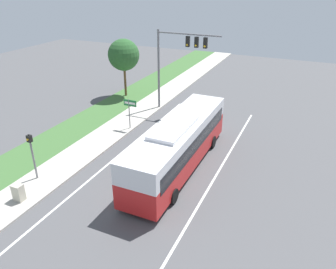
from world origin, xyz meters
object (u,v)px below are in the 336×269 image
Objects in this scene: bus at (179,143)px; street_sign at (130,108)px; utility_cabinet at (18,193)px; signal_gantry at (178,54)px; pedestrian_signal at (32,150)px.

street_sign is at bearing 146.87° from bus.
utility_cabinet is at bearing -94.12° from street_sign.
street_sign is at bearing 85.88° from utility_cabinet.
utility_cabinet is (-6.83, -7.22, -1.25)m from bus.
pedestrian_signal is (-3.49, -14.50, -3.29)m from signal_gantry.
street_sign reaches higher than utility_cabinet.
street_sign is (-1.90, -5.48, -3.52)m from signal_gantry.
signal_gantry is 2.38× the size of pedestrian_signal.
pedestrian_signal is 2.73m from utility_cabinet.
pedestrian_signal is at bearing -103.54° from signal_gantry.
signal_gantry reaches higher than utility_cabinet.
bus is 11.76× the size of utility_cabinet.
pedestrian_signal is 9.16m from street_sign.
bus is 1.59× the size of signal_gantry.
signal_gantry is 17.52m from utility_cabinet.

